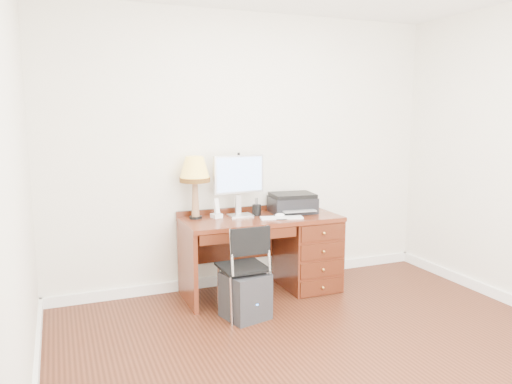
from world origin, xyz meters
name	(u,v)px	position (x,y,z in m)	size (l,w,h in m)	color
ground	(335,356)	(0.00, 0.00, 0.00)	(4.00, 4.00, 0.00)	#35160C
room_shell	(296,317)	(0.00, 0.63, 0.05)	(4.00, 4.00, 4.00)	silver
desk	(291,248)	(0.32, 1.40, 0.41)	(1.50, 0.67, 0.75)	#5B2313
monitor	(239,178)	(-0.17, 1.54, 1.12)	(0.51, 0.18, 0.59)	silver
keyboard	(282,218)	(0.15, 1.27, 0.76)	(0.40, 0.11, 0.02)	white
mouse_pad	(280,216)	(0.15, 1.30, 0.76)	(0.22, 0.22, 0.04)	black
printer	(292,203)	(0.38, 1.50, 0.84)	(0.47, 0.38, 0.19)	black
leg_lamp	(195,173)	(-0.60, 1.57, 1.18)	(0.29, 0.29, 0.58)	black
phone	(217,212)	(-0.40, 1.52, 0.81)	(0.11, 0.11, 0.19)	white
pen_cup	(257,210)	(-0.01, 1.48, 0.80)	(0.09, 0.09, 0.11)	black
chair	(245,262)	(-0.36, 0.88, 0.49)	(0.39, 0.39, 0.81)	black
equipment_box	(245,295)	(-0.36, 0.88, 0.20)	(0.34, 0.34, 0.39)	black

